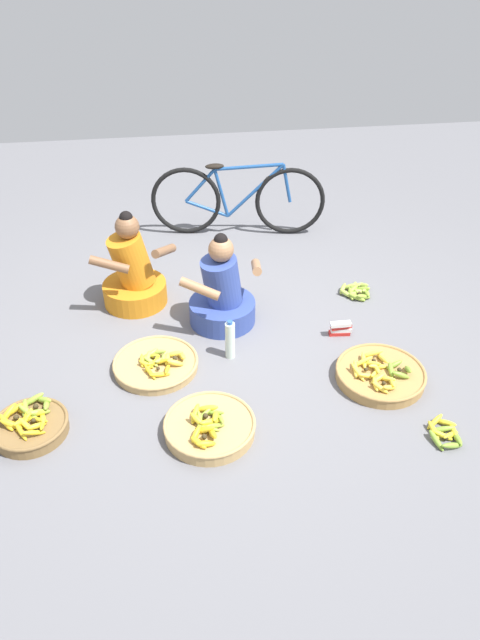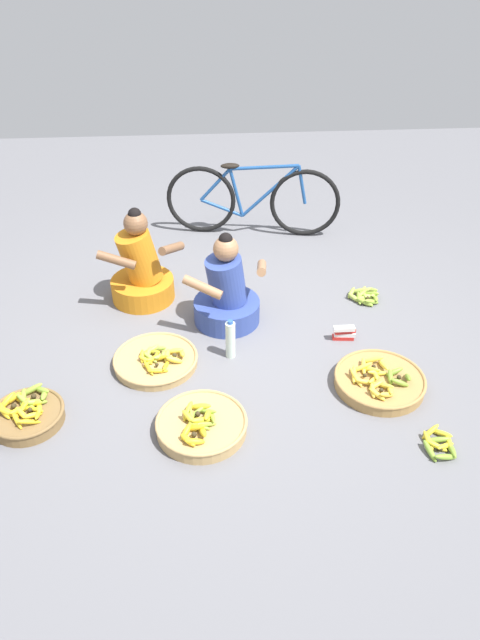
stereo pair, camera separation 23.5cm
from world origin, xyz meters
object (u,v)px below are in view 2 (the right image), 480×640
(loose_bananas_back_right, at_px, (365,296))
(loose_bananas_mid_left, at_px, (440,444))
(water_bottle, at_px, (230,340))
(banana_basket_mid_right, at_px, (156,360))
(packet_carton_stack, at_px, (344,333))
(banana_basket_front_right, at_px, (201,425))
(banana_basket_front_center, at_px, (379,381))
(vendor_woman_front, at_px, (227,294))
(banana_basket_near_vendor, at_px, (27,414))
(bicycle_leaning, at_px, (252,200))
(vendor_woman_behind, at_px, (141,271))

(loose_bananas_back_right, distance_m, loose_bananas_mid_left, 1.66)
(loose_bananas_back_right, distance_m, water_bottle, 1.36)
(banana_basket_mid_right, xyz_separation_m, packet_carton_stack, (1.41, 0.20, 0.02))
(banana_basket_front_right, bearing_deg, banana_basket_front_center, 15.05)
(vendor_woman_front, relative_size, banana_basket_near_vendor, 1.64)
(bicycle_leaning, xyz_separation_m, banana_basket_near_vendor, (-1.66, -2.53, -0.30))
(water_bottle, relative_size, packet_carton_stack, 1.81)
(bicycle_leaning, relative_size, water_bottle, 5.35)
(vendor_woman_front, distance_m, loose_bananas_back_right, 1.22)
(loose_bananas_mid_left, height_order, water_bottle, water_bottle)
(banana_basket_mid_right, bearing_deg, banana_basket_near_vendor, -147.14)
(vendor_woman_front, distance_m, banana_basket_front_center, 1.33)
(loose_bananas_back_right, xyz_separation_m, loose_bananas_mid_left, (0.04, -1.66, -0.00))
(banana_basket_front_right, xyz_separation_m, banana_basket_front_center, (1.22, 0.33, -0.00))
(vendor_woman_front, height_order, packet_carton_stack, vendor_woman_front)
(banana_basket_front_center, xyz_separation_m, loose_bananas_mid_left, (0.22, -0.57, -0.02))
(vendor_woman_behind, xyz_separation_m, loose_bananas_mid_left, (1.90, -1.80, -0.24))
(vendor_woman_front, xyz_separation_m, water_bottle, (0.00, -0.45, -0.09))
(loose_bananas_mid_left, bearing_deg, banana_basket_mid_right, 152.39)
(banana_basket_front_right, xyz_separation_m, water_bottle, (0.23, 0.74, 0.10))
(banana_basket_front_right, bearing_deg, loose_bananas_back_right, 45.32)
(banana_basket_front_right, height_order, banana_basket_front_center, banana_basket_front_right)
(bicycle_leaning, bearing_deg, banana_basket_front_right, -101.72)
(banana_basket_front_center, xyz_separation_m, banana_basket_mid_right, (-1.54, 0.35, -0.01))
(bicycle_leaning, bearing_deg, banana_basket_mid_right, -113.41)
(bicycle_leaning, height_order, loose_bananas_mid_left, bicycle_leaning)
(banana_basket_front_center, distance_m, banana_basket_near_vendor, 2.33)
(banana_basket_front_center, relative_size, banana_basket_mid_right, 1.02)
(bicycle_leaning, bearing_deg, banana_basket_near_vendor, -123.37)
(vendor_woman_front, bearing_deg, banana_basket_front_center, -40.87)
(bicycle_leaning, height_order, banana_basket_near_vendor, bicycle_leaning)
(banana_basket_mid_right, distance_m, loose_bananas_mid_left, 1.98)
(bicycle_leaning, xyz_separation_m, loose_bananas_back_right, (0.84, -1.27, -0.33))
(banana_basket_near_vendor, bearing_deg, bicycle_leaning, 56.63)
(vendor_woman_front, xyz_separation_m, banana_basket_mid_right, (-0.54, -0.51, -0.20))
(loose_bananas_back_right, bearing_deg, banana_basket_mid_right, -156.67)
(banana_basket_front_center, relative_size, water_bottle, 1.97)
(vendor_woman_behind, height_order, bicycle_leaning, vendor_woman_behind)
(bicycle_leaning, relative_size, banana_basket_front_center, 2.72)
(banana_basket_front_center, height_order, loose_bananas_back_right, banana_basket_front_center)
(bicycle_leaning, bearing_deg, loose_bananas_mid_left, -73.21)
(vendor_woman_behind, bearing_deg, vendor_woman_front, -28.76)
(bicycle_leaning, relative_size, banana_basket_near_vendor, 3.60)
(banana_basket_front_center, bearing_deg, vendor_woman_front, 139.13)
(packet_carton_stack, bearing_deg, banana_basket_near_vendor, -162.13)
(vendor_woman_behind, height_order, loose_bananas_mid_left, vendor_woman_behind)
(banana_basket_near_vendor, xyz_separation_m, loose_bananas_back_right, (2.51, 1.25, -0.03))
(vendor_woman_behind, relative_size, banana_basket_front_center, 1.31)
(vendor_woman_front, height_order, water_bottle, vendor_woman_front)
(bicycle_leaning, relative_size, banana_basket_front_right, 2.92)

